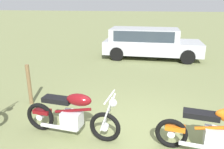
{
  "coord_description": "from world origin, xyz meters",
  "views": [
    {
      "loc": [
        0.24,
        -3.96,
        2.67
      ],
      "look_at": [
        -0.78,
        1.37,
        0.87
      ],
      "focal_mm": 35.47,
      "sensor_mm": 36.0,
      "label": 1
    }
  ],
  "objects_px": {
    "motorcycle_orange": "(218,132)",
    "car_silver": "(148,41)",
    "fence_post_wooden": "(29,85)",
    "motorcycle_maroon": "(72,115)"
  },
  "relations": [
    {
      "from": "motorcycle_orange",
      "to": "fence_post_wooden",
      "type": "distance_m",
      "value": 4.59
    },
    {
      "from": "motorcycle_orange",
      "to": "car_silver",
      "type": "distance_m",
      "value": 7.36
    },
    {
      "from": "fence_post_wooden",
      "to": "motorcycle_maroon",
      "type": "bearing_deg",
      "value": -36.54
    },
    {
      "from": "motorcycle_orange",
      "to": "car_silver",
      "type": "height_order",
      "value": "car_silver"
    },
    {
      "from": "car_silver",
      "to": "fence_post_wooden",
      "type": "bearing_deg",
      "value": -116.24
    },
    {
      "from": "motorcycle_orange",
      "to": "fence_post_wooden",
      "type": "xyz_separation_m",
      "value": [
        -4.39,
        1.35,
        0.07
      ]
    },
    {
      "from": "motorcycle_orange",
      "to": "car_silver",
      "type": "bearing_deg",
      "value": 108.79
    },
    {
      "from": "motorcycle_maroon",
      "to": "car_silver",
      "type": "xyz_separation_m",
      "value": [
        1.27,
        7.08,
        0.35
      ]
    },
    {
      "from": "motorcycle_orange",
      "to": "car_silver",
      "type": "xyz_separation_m",
      "value": [
        -1.47,
        7.21,
        0.35
      ]
    },
    {
      "from": "motorcycle_maroon",
      "to": "car_silver",
      "type": "bearing_deg",
      "value": 85.33
    }
  ]
}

